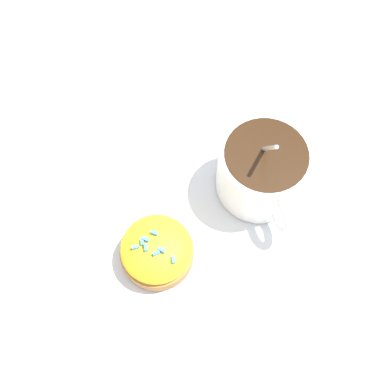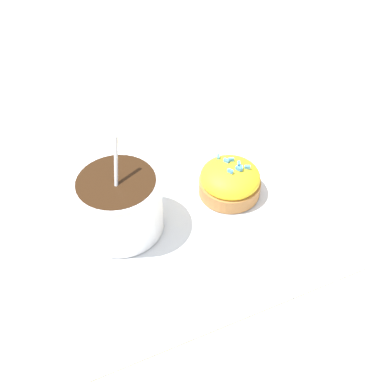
{
  "view_description": "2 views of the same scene",
  "coord_description": "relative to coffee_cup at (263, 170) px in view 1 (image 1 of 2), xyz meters",
  "views": [
    {
      "loc": [
        -0.12,
        -0.14,
        0.47
      ],
      "look_at": [
        -0.0,
        0.02,
        0.04
      ],
      "focal_mm": 42.0,
      "sensor_mm": 36.0,
      "label": 1
    },
    {
      "loc": [
        0.14,
        0.34,
        0.4
      ],
      "look_at": [
        -0.01,
        0.01,
        0.04
      ],
      "focal_mm": 42.0,
      "sensor_mm": 36.0,
      "label": 2
    }
  ],
  "objects": [
    {
      "name": "paper_napkin",
      "position": [
        -0.07,
        0.01,
        -0.04
      ],
      "size": [
        0.31,
        0.31,
        0.0
      ],
      "color": "white",
      "rests_on": "ground_plane"
    },
    {
      "name": "ground_plane",
      "position": [
        -0.07,
        0.01,
        -0.04
      ],
      "size": [
        3.0,
        3.0,
        0.0
      ],
      "primitive_type": "plane",
      "color": "#C6B793"
    },
    {
      "name": "frosted_pastry",
      "position": [
        -0.14,
        0.0,
        -0.02
      ],
      "size": [
        0.08,
        0.08,
        0.05
      ],
      "color": "#B2753D",
      "rests_on": "paper_napkin"
    },
    {
      "name": "coffee_cup",
      "position": [
        0.0,
        0.0,
        0.0
      ],
      "size": [
        0.1,
        0.12,
        0.12
      ],
      "color": "white",
      "rests_on": "paper_napkin"
    }
  ]
}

